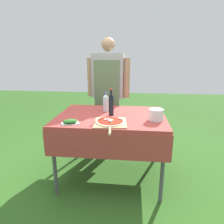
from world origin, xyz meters
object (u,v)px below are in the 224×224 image
object	(u,v)px
prep_table	(111,122)
water_bottle	(106,102)
pizza_on_peel	(110,122)
herb_container	(70,122)
mixing_tub	(156,115)
person_cook	(108,87)
oil_bottle	(111,105)

from	to	relation	value
prep_table	water_bottle	bearing A→B (deg)	117.38
pizza_on_peel	herb_container	world-z (taller)	same
pizza_on_peel	herb_container	distance (m)	0.41
mixing_tub	prep_table	bearing A→B (deg)	164.94
person_cook	oil_bottle	world-z (taller)	person_cook
person_cook	water_bottle	world-z (taller)	person_cook
prep_table	herb_container	world-z (taller)	herb_container
prep_table	mixing_tub	xyz separation A→B (m)	(0.50, -0.14, 0.15)
mixing_tub	water_bottle	bearing A→B (deg)	152.95
prep_table	water_bottle	distance (m)	0.27
water_bottle	herb_container	xyz separation A→B (m)	(-0.30, -0.51, -0.09)
oil_bottle	mixing_tub	bearing A→B (deg)	-15.13
prep_table	oil_bottle	distance (m)	0.21
prep_table	person_cook	bearing A→B (deg)	99.61
water_bottle	prep_table	bearing A→B (deg)	-62.62
pizza_on_peel	water_bottle	distance (m)	0.48
prep_table	oil_bottle	size ratio (longest dim) A/B	4.02
person_cook	mixing_tub	xyz separation A→B (m)	(0.64, -0.92, -0.15)
person_cook	herb_container	size ratio (longest dim) A/B	8.43
person_cook	pizza_on_peel	distance (m)	1.11
water_bottle	herb_container	bearing A→B (deg)	-120.56
mixing_tub	pizza_on_peel	bearing A→B (deg)	-161.53
water_bottle	oil_bottle	bearing A→B (deg)	-63.60
person_cook	pizza_on_peel	world-z (taller)	person_cook
person_cook	pizza_on_peel	size ratio (longest dim) A/B	3.46
herb_container	prep_table	bearing A→B (deg)	41.81
person_cook	pizza_on_peel	bearing A→B (deg)	104.25
prep_table	mixing_tub	bearing A→B (deg)	-15.06
prep_table	water_bottle	size ratio (longest dim) A/B	5.21
oil_bottle	water_bottle	distance (m)	0.18
oil_bottle	herb_container	size ratio (longest dim) A/B	1.53
person_cook	mixing_tub	world-z (taller)	person_cook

